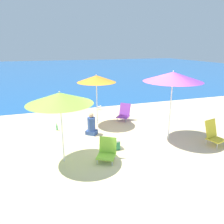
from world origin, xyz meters
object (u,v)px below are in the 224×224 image
Objects in this scene: beach_umbrella_orange at (96,79)px; beach_chair_purple at (124,113)px; beach_umbrella_purple at (173,77)px; beach_chair_yellow at (213,133)px; cooler_box at (113,144)px; beach_umbrella_lime at (60,98)px; water_bottle at (57,128)px; seagull at (99,107)px; person_seated_near at (91,126)px; beach_chair_lime at (107,150)px.

beach_umbrella_orange reaches higher than beach_chair_purple.
beach_chair_purple is (-0.75, 2.34, -1.84)m from beach_umbrella_purple.
beach_chair_purple is 0.92× the size of beach_chair_yellow.
cooler_box is (-2.09, -0.10, -2.02)m from beach_umbrella_purple.
water_bottle is at bearing 89.63° from beach_umbrella_lime.
seagull is at bearing 72.95° from beach_umbrella_orange.
person_seated_near is at bearing 152.84° from beach_umbrella_purple.
beach_chair_yellow is 5.72m from seagull.
beach_chair_lime is 2.58× the size of water_bottle.
beach_umbrella_lime is at bearing 162.80° from beach_chair_yellow.
beach_chair_yellow reaches higher than water_bottle.
beach_chair_lime is (-1.72, -3.05, -0.07)m from beach_chair_purple.
beach_chair_yellow is 5.63m from water_bottle.
cooler_box is at bearing -92.43° from beach_umbrella_orange.
beach_umbrella_orange is at bearing 57.41° from beach_umbrella_lime.
beach_umbrella_purple is 4.96m from seagull.
person_seated_near is at bearing -107.11° from beach_chair_purple.
beach_chair_yellow is at bearing -80.39° from person_seated_near.
person_seated_near reaches higher than seagull.
beach_umbrella_orange is 2.45m from water_bottle.
beach_umbrella_orange is 7.74× the size of water_bottle.
person_seated_near is (-0.47, -0.95, -1.57)m from beach_umbrella_orange.
beach_umbrella_orange reaches higher than water_bottle.
beach_umbrella_purple is 3.07m from beach_chair_purple.
seagull is (0.64, 2.10, -1.77)m from beach_umbrella_orange.
water_bottle is at bearing 94.40° from person_seated_near.
water_bottle is at bearing 142.63° from beach_chair_lime.
beach_umbrella_lime is at bearing -96.09° from beach_chair_purple.
cooler_box is at bearing -99.55° from seagull.
person_seated_near is (0.01, 1.96, 0.06)m from beach_chair_lime.
beach_umbrella_orange is 2.57× the size of beach_chair_yellow.
seagull is at bearing 80.45° from cooler_box.
beach_umbrella_purple is 3.21× the size of beach_chair_purple.
seagull is (1.12, 5.01, -0.14)m from beach_chair_lime.
beach_chair_yellow is at bearing -12.53° from cooler_box.
beach_umbrella_purple reaches higher than cooler_box.
beach_umbrella_lime reaches higher than beach_chair_purple.
person_seated_near reaches higher than beach_chair_yellow.
beach_umbrella_purple reaches higher than person_seated_near.
beach_chair_lime reaches higher than cooler_box.
beach_umbrella_orange is at bearing 3.95° from water_bottle.
beach_chair_purple is at bearing -18.18° from person_seated_near.
beach_umbrella_purple is 1.14× the size of beach_umbrella_orange.
beach_chair_yellow is 3.64m from beach_chair_lime.
beach_chair_lime is at bearing -99.35° from beach_umbrella_orange.
beach_chair_lime is 1.73× the size of cooler_box.
beach_umbrella_lime is at bearing -173.76° from beach_umbrella_purple.
beach_umbrella_lime is 4.27m from beach_chair_purple.
beach_chair_yellow is at bearing -63.92° from seagull.
beach_umbrella_purple is 5.94× the size of cooler_box.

